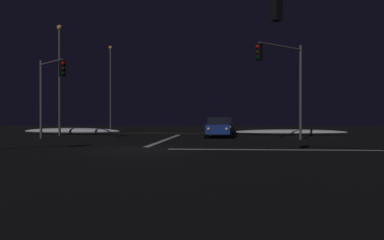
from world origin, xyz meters
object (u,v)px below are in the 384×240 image
at_px(sedan_black, 223,126).
at_px(streetlamp_left_near, 60,72).
at_px(traffic_signal_nw, 50,83).
at_px(traffic_signal_ne, 284,73).
at_px(sedan_blue, 218,127).
at_px(traffic_signal_se, 353,20).
at_px(streetlamp_left_far, 111,82).
at_px(sedan_green, 224,124).

distance_m(sedan_black, streetlamp_left_near, 15.04).
bearing_deg(traffic_signal_nw, traffic_signal_ne, -0.35).
xyz_separation_m(sedan_blue, streetlamp_left_near, (-13.66, 2.60, 4.65)).
distance_m(traffic_signal_se, streetlamp_left_far, 42.51).
bearing_deg(sedan_blue, streetlamp_left_near, 169.24).
bearing_deg(sedan_blue, streetlamp_left_far, 126.31).
bearing_deg(sedan_green, traffic_signal_ne, -75.33).
bearing_deg(sedan_green, streetlamp_left_far, 154.66).
distance_m(traffic_signal_nw, traffic_signal_se, 22.76).
distance_m(traffic_signal_ne, streetlamp_left_far, 28.95).
relative_size(traffic_signal_nw, traffic_signal_ne, 0.87).
bearing_deg(sedan_green, traffic_signal_nw, -127.55).
bearing_deg(streetlamp_left_far, sedan_blue, -53.69).
xyz_separation_m(sedan_blue, sedan_black, (0.28, 5.79, 0.00)).
bearing_deg(sedan_blue, traffic_signal_nw, -162.10).
xyz_separation_m(sedan_black, streetlamp_left_near, (-13.95, -3.20, 4.65)).
xyz_separation_m(traffic_signal_se, streetlamp_left_near, (-17.98, 22.48, 1.03)).
bearing_deg(sedan_black, traffic_signal_nw, -141.47).
distance_m(sedan_black, traffic_signal_nw, 15.72).
xyz_separation_m(sedan_black, traffic_signal_ne, (4.22, -9.70, 3.75)).
bearing_deg(traffic_signal_ne, streetlamp_left_near, 160.32).
distance_m(sedan_green, traffic_signal_se, 32.30).
bearing_deg(streetlamp_left_far, traffic_signal_ne, -51.08).
bearing_deg(streetlamp_left_near, traffic_signal_se, -51.35).
distance_m(sedan_blue, traffic_signal_ne, 7.04).
xyz_separation_m(traffic_signal_nw, streetlamp_left_far, (-1.90, 22.40, 1.95)).
xyz_separation_m(sedan_black, traffic_signal_se, (4.04, -25.68, 3.61)).
distance_m(traffic_signal_ne, streetlamp_left_near, 19.31).
distance_m(sedan_green, traffic_signal_ne, 16.82).
xyz_separation_m(sedan_blue, traffic_signal_nw, (-11.77, -3.80, 3.15)).
bearing_deg(traffic_signal_nw, traffic_signal_se, -45.00).
distance_m(sedan_blue, sedan_black, 5.80).
xyz_separation_m(sedan_blue, streetlamp_left_far, (-13.66, 18.60, 5.11)).
bearing_deg(streetlamp_left_far, streetlamp_left_near, -90.00).
bearing_deg(traffic_signal_ne, sedan_green, 104.67).
relative_size(sedan_blue, streetlamp_left_near, 0.46).
bearing_deg(streetlamp_left_far, sedan_black, -42.55).
height_order(sedan_black, traffic_signal_ne, traffic_signal_ne).
relative_size(sedan_black, streetlamp_left_far, 0.42).
distance_m(sedan_green, traffic_signal_nw, 20.13).
relative_size(sedan_black, streetlamp_left_near, 0.46).
distance_m(sedan_black, traffic_signal_ne, 11.22).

